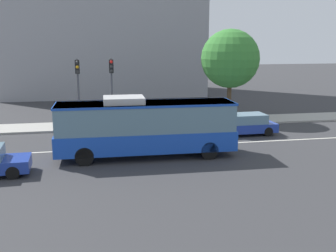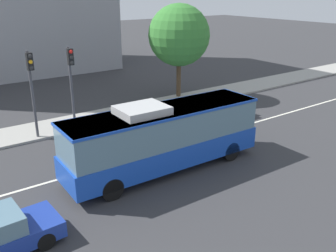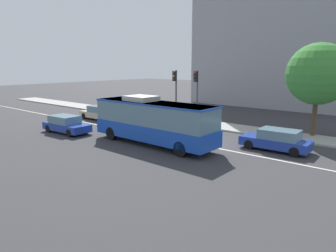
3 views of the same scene
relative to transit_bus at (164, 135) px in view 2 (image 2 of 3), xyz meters
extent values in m
plane|color=#333335|center=(2.57, 1.99, -1.81)|extent=(160.00, 160.00, 0.00)
cube|color=#9E9B93|center=(2.57, 8.75, -1.74)|extent=(80.00, 3.11, 0.14)
cube|color=silver|center=(2.57, 1.99, -1.80)|extent=(76.00, 0.16, 0.01)
cube|color=#1947B7|center=(0.02, 0.00, -0.83)|extent=(10.05, 2.70, 1.10)
cube|color=slate|center=(0.02, 0.00, 0.50)|extent=(9.85, 2.62, 1.58)
cube|color=#1947B7|center=(0.02, 0.00, 1.23)|extent=(9.95, 2.68, 0.12)
cube|color=#B2B2B2|center=(-1.18, 0.02, 1.47)|extent=(2.24, 1.84, 0.36)
cylinder|color=black|center=(3.45, 1.03, -1.31)|extent=(1.01, 0.32, 1.00)
cylinder|color=black|center=(3.40, -1.17, -1.31)|extent=(1.01, 0.32, 1.00)
cylinder|color=black|center=(-3.35, 1.17, -1.31)|extent=(1.01, 0.32, 1.00)
cylinder|color=black|center=(-3.40, -1.03, -1.31)|extent=(1.01, 0.32, 1.00)
cube|color=#1E3899|center=(7.44, 4.09, -1.29)|extent=(4.54, 1.90, 0.60)
cube|color=slate|center=(7.69, 4.10, -0.67)|extent=(2.56, 1.71, 0.64)
cylinder|color=black|center=(5.96, 3.26, -1.49)|extent=(0.64, 0.23, 0.64)
cylinder|color=black|center=(5.92, 4.86, -1.49)|extent=(0.64, 0.23, 0.64)
cylinder|color=black|center=(8.96, 3.33, -1.49)|extent=(0.64, 0.23, 0.64)
cylinder|color=black|center=(8.92, 4.93, -1.49)|extent=(0.64, 0.23, 0.64)
cylinder|color=black|center=(-6.81, -0.97, -1.49)|extent=(0.65, 0.25, 0.64)
cylinder|color=black|center=(-6.74, -2.57, -1.49)|extent=(0.65, 0.25, 0.64)
cylinder|color=#47474C|center=(-3.83, 7.62, 0.79)|extent=(0.16, 0.16, 5.20)
cube|color=black|center=(-3.82, 7.34, 2.84)|extent=(0.33, 0.29, 0.96)
sphere|color=#2D2D2D|center=(-3.81, 7.19, 3.16)|extent=(0.22, 0.22, 0.22)
sphere|color=#F9A514|center=(-3.81, 7.19, 2.84)|extent=(0.22, 0.22, 0.22)
sphere|color=#2D2D2D|center=(-3.81, 7.19, 2.52)|extent=(0.22, 0.22, 0.22)
cylinder|color=#47474C|center=(-1.43, 7.76, 0.79)|extent=(0.16, 0.16, 5.20)
cube|color=black|center=(-1.44, 7.48, 2.84)|extent=(0.33, 0.29, 0.96)
sphere|color=red|center=(-1.44, 7.33, 3.16)|extent=(0.22, 0.22, 0.22)
sphere|color=#2D2D2D|center=(-1.44, 7.33, 2.84)|extent=(0.22, 0.22, 0.22)
sphere|color=#2D2D2D|center=(-1.44, 7.33, 2.52)|extent=(0.22, 0.22, 0.22)
cylinder|color=#4C3823|center=(8.37, 9.86, -0.21)|extent=(0.36, 0.36, 3.21)
sphere|color=#387F33|center=(8.37, 9.86, 3.20)|extent=(4.80, 4.80, 4.80)
cube|color=slate|center=(10.41, 28.84, 0.30)|extent=(0.15, 10.87, 1.50)
cube|color=slate|center=(10.41, 28.84, 3.70)|extent=(0.15, 10.87, 1.50)
camera|label=1|loc=(-2.88, -21.84, 4.69)|focal=42.94mm
camera|label=2|loc=(-9.43, -13.50, 6.59)|focal=39.58mm
camera|label=3|loc=(14.45, -15.84, 3.85)|focal=32.35mm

